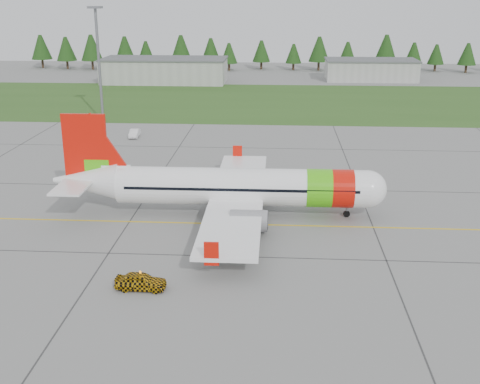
{
  "coord_description": "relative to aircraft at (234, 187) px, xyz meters",
  "views": [
    {
      "loc": [
        0.17,
        -49.29,
        22.48
      ],
      "look_at": [
        -3.51,
        7.85,
        3.53
      ],
      "focal_mm": 45.0,
      "sensor_mm": 36.0,
      "label": 1
    }
  ],
  "objects": [
    {
      "name": "floodlight_mast",
      "position": [
        -27.63,
        47.15,
        6.91
      ],
      "size": [
        0.5,
        0.5,
        20.0
      ],
      "primitive_type": "cylinder",
      "color": "slate",
      "rests_on": "ground"
    },
    {
      "name": "hangar_west",
      "position": [
        -25.63,
        99.15,
        -0.09
      ],
      "size": [
        32.0,
        14.0,
        6.0
      ],
      "primitive_type": "cube",
      "color": "#A8A8A3",
      "rests_on": "ground"
    },
    {
      "name": "taxi_guideline",
      "position": [
        4.37,
        -2.85,
        -3.08
      ],
      "size": [
        120.0,
        0.25,
        0.02
      ],
      "primitive_type": "cube",
      "color": "gold",
      "rests_on": "ground"
    },
    {
      "name": "service_van",
      "position": [
        -19.01,
        35.26,
        -1.08
      ],
      "size": [
        1.47,
        1.4,
        4.01
      ],
      "primitive_type": "imported",
      "rotation": [
        0.0,
        0.0,
        0.05
      ],
      "color": "white",
      "rests_on": "ground"
    },
    {
      "name": "grass_strip",
      "position": [
        4.37,
        71.15,
        -3.07
      ],
      "size": [
        320.0,
        50.0,
        0.03
      ],
      "primitive_type": "cube",
      "color": "#30561E",
      "rests_on": "ground"
    },
    {
      "name": "follow_me_car",
      "position": [
        -6.13,
        -17.55,
        -1.04
      ],
      "size": [
        1.44,
        1.69,
        4.1
      ],
      "primitive_type": "imported",
      "rotation": [
        0.0,
        0.0,
        1.54
      ],
      "color": "#E0A40C",
      "rests_on": "ground"
    },
    {
      "name": "ground",
      "position": [
        4.37,
        -10.85,
        -3.09
      ],
      "size": [
        320.0,
        320.0,
        0.0
      ],
      "primitive_type": "plane",
      "color": "gray",
      "rests_on": "ground"
    },
    {
      "name": "treeline",
      "position": [
        4.37,
        127.15,
        1.91
      ],
      "size": [
        160.0,
        8.0,
        10.0
      ],
      "primitive_type": null,
      "color": "#1C3F14",
      "rests_on": "ground"
    },
    {
      "name": "aircraft",
      "position": [
        0.0,
        0.0,
        0.0
      ],
      "size": [
        35.31,
        32.34,
        10.71
      ],
      "rotation": [
        0.0,
        0.0,
        0.0
      ],
      "color": "white",
      "rests_on": "ground"
    },
    {
      "name": "hangar_east",
      "position": [
        29.37,
        107.15,
        -0.49
      ],
      "size": [
        24.0,
        12.0,
        5.2
      ],
      "primitive_type": "cube",
      "color": "#A8A8A3",
      "rests_on": "ground"
    }
  ]
}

